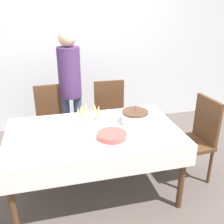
{
  "coord_description": "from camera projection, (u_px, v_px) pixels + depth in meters",
  "views": [
    {
      "loc": [
        -0.38,
        -2.27,
        1.91
      ],
      "look_at": [
        0.22,
        0.15,
        0.85
      ],
      "focal_mm": 42.0,
      "sensor_mm": 36.0,
      "label": 1
    }
  ],
  "objects": [
    {
      "name": "ground_plane",
      "position": [
        95.0,
        191.0,
        2.86
      ],
      "size": [
        12.0,
        12.0,
        0.0
      ],
      "primitive_type": "plane",
      "color": "#564C47"
    },
    {
      "name": "wall_back",
      "position": [
        71.0,
        42.0,
        3.95
      ],
      "size": [
        8.0,
        0.05,
        2.7
      ],
      "color": "silver",
      "rests_on": "ground_plane"
    },
    {
      "name": "dining_table",
      "position": [
        94.0,
        140.0,
        2.61
      ],
      "size": [
        1.69,
        1.01,
        0.73
      ],
      "color": "white",
      "rests_on": "ground_plane"
    },
    {
      "name": "dining_chair_far_left",
      "position": [
        53.0,
        120.0,
        3.31
      ],
      "size": [
        0.43,
        0.43,
        0.96
      ],
      "color": "#51331E",
      "rests_on": "ground_plane"
    },
    {
      "name": "dining_chair_far_right",
      "position": [
        111.0,
        114.0,
        3.48
      ],
      "size": [
        0.43,
        0.43,
        0.96
      ],
      "color": "#51331E",
      "rests_on": "ground_plane"
    },
    {
      "name": "dining_chair_right_end",
      "position": [
        197.0,
        136.0,
        2.92
      ],
      "size": [
        0.45,
        0.45,
        0.96
      ],
      "color": "#51331E",
      "rests_on": "ground_plane"
    },
    {
      "name": "birthday_cake",
      "position": [
        135.0,
        117.0,
        2.73
      ],
      "size": [
        0.28,
        0.28,
        0.21
      ],
      "color": "white",
      "rests_on": "dining_table"
    },
    {
      "name": "champagne_tray",
      "position": [
        89.0,
        115.0,
        2.73
      ],
      "size": [
        0.36,
        0.36,
        0.18
      ],
      "color": "silver",
      "rests_on": "dining_table"
    },
    {
      "name": "plate_stack_main",
      "position": [
        112.0,
        135.0,
        2.44
      ],
      "size": [
        0.28,
        0.28,
        0.05
      ],
      "color": "#CC4C47",
      "rests_on": "dining_table"
    },
    {
      "name": "cake_knife",
      "position": [
        152.0,
        132.0,
        2.55
      ],
      "size": [
        0.27,
        0.16,
        0.0
      ],
      "color": "silver",
      "rests_on": "dining_table"
    },
    {
      "name": "fork_pile",
      "position": [
        73.0,
        135.0,
        2.47
      ],
      "size": [
        0.18,
        0.08,
        0.02
      ],
      "color": "silver",
      "rests_on": "dining_table"
    },
    {
      "name": "napkin_pile",
      "position": [
        70.0,
        129.0,
        2.6
      ],
      "size": [
        0.15,
        0.15,
        0.01
      ],
      "color": "pink",
      "rests_on": "dining_table"
    },
    {
      "name": "person_standing",
      "position": [
        70.0,
        82.0,
        3.29
      ],
      "size": [
        0.28,
        0.28,
        1.62
      ],
      "color": "#3F4C72",
      "rests_on": "ground_plane"
    }
  ]
}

